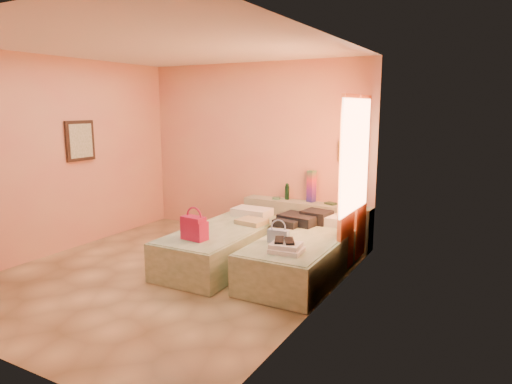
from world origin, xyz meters
TOP-DOWN VIEW (x-y plane):
  - ground at (0.00, 0.00)m, footprint 4.50×4.50m
  - room_walls at (0.21, 0.57)m, footprint 4.02×4.51m
  - headboard_ledge at (0.98, 2.10)m, footprint 2.05×0.30m
  - bed_left at (0.39, 0.65)m, footprint 0.93×2.01m
  - bed_right at (1.50, 0.77)m, footprint 0.93×2.01m
  - water_bottle at (0.62, 2.16)m, footprint 0.09×0.09m
  - rainbow_box at (1.03, 2.17)m, footprint 0.14×0.14m
  - small_dish at (0.47, 2.09)m, footprint 0.15×0.15m
  - green_book at (1.36, 2.14)m, footprint 0.20×0.17m
  - flower_vase at (1.71, 2.05)m, footprint 0.27×0.27m
  - magenta_handbag at (0.37, 0.05)m, footprint 0.33×0.20m
  - khaki_garment at (0.61, 1.04)m, footprint 0.42×0.35m
  - clothes_pile at (1.23, 1.37)m, footprint 0.56×0.56m
  - blue_handbag at (1.32, 0.44)m, footprint 0.26×0.13m
  - towel_stack at (1.57, 0.14)m, footprint 0.37×0.33m
  - sandal_pair at (1.51, 0.19)m, footprint 0.28×0.31m

SIDE VIEW (x-z plane):
  - ground at x=0.00m, z-range 0.00..0.00m
  - bed_left at x=0.39m, z-range 0.00..0.50m
  - bed_right at x=1.50m, z-range 0.00..0.50m
  - headboard_ledge at x=0.98m, z-range 0.00..0.65m
  - khaki_garment at x=0.61m, z-range 0.50..0.57m
  - towel_stack at x=1.57m, z-range 0.50..0.60m
  - blue_handbag at x=1.32m, z-range 0.50..0.66m
  - clothes_pile at x=1.23m, z-range 0.50..0.67m
  - sandal_pair at x=1.51m, z-range 0.60..0.63m
  - magenta_handbag at x=0.37m, z-range 0.50..0.79m
  - green_book at x=1.36m, z-range 0.65..0.68m
  - small_dish at x=0.47m, z-range 0.65..0.68m
  - water_bottle at x=0.62m, z-range 0.65..0.89m
  - flower_vase at x=1.71m, z-range 0.65..0.92m
  - rainbow_box at x=1.03m, z-range 0.65..1.14m
  - room_walls at x=0.21m, z-range 0.38..3.19m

